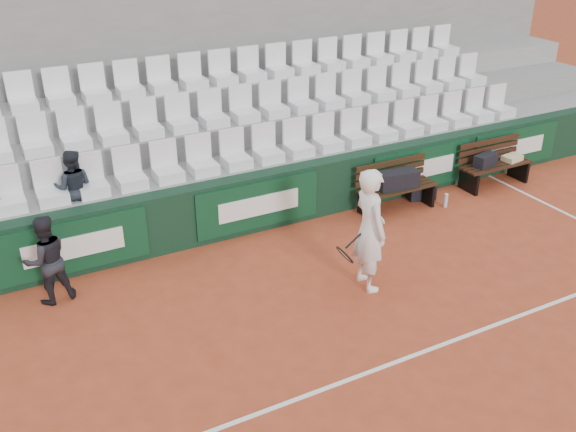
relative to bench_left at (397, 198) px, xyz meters
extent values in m
plane|color=#AB4326|center=(-2.39, -3.48, -0.23)|extent=(80.00, 80.00, 0.00)
cube|color=white|center=(-2.39, -3.48, -0.22)|extent=(18.00, 0.06, 0.01)
cube|color=#10311E|center=(-2.39, 0.52, 0.28)|extent=(18.00, 0.30, 1.00)
cube|color=#0C381E|center=(-5.59, 0.35, 0.30)|extent=(2.20, 0.04, 0.82)
cube|color=#0C381E|center=(-2.59, 0.35, 0.30)|extent=(2.20, 0.04, 0.82)
cube|color=#0C381E|center=(0.81, 0.35, 0.30)|extent=(2.20, 0.04, 0.82)
cube|color=#0C381E|center=(3.21, 0.35, 0.30)|extent=(2.20, 0.04, 0.82)
cube|color=gray|center=(-2.39, 1.15, 0.28)|extent=(18.00, 0.95, 1.00)
cube|color=gray|center=(-2.39, 2.10, 0.50)|extent=(18.00, 0.95, 1.45)
cube|color=#969693|center=(-2.39, 3.05, 0.72)|extent=(18.00, 0.95, 1.90)
cube|color=gray|center=(-2.39, 3.67, 1.98)|extent=(18.00, 0.30, 4.40)
cube|color=white|center=(-2.39, 0.97, 1.09)|extent=(11.90, 0.44, 0.63)
cube|color=white|center=(-2.39, 1.92, 1.54)|extent=(11.90, 0.44, 0.63)
cube|color=white|center=(-2.39, 2.87, 1.99)|extent=(11.90, 0.44, 0.63)
cube|color=black|center=(0.00, 0.00, 0.00)|extent=(1.50, 0.56, 0.45)
cube|color=#33190F|center=(2.36, 0.00, 0.00)|extent=(1.50, 0.56, 0.45)
cube|color=black|center=(-0.03, -0.02, 0.38)|extent=(0.77, 0.41, 0.32)
cube|color=black|center=(2.10, 0.03, 0.34)|extent=(0.54, 0.33, 0.23)
cube|color=#CEC185|center=(2.76, -0.01, 0.28)|extent=(0.40, 0.31, 0.10)
cube|color=black|center=(0.71, 0.18, -0.07)|extent=(0.56, 0.43, 0.30)
cylinder|color=silver|center=(-0.62, 0.03, -0.09)|extent=(0.08, 0.08, 0.27)
cylinder|color=silver|center=(0.87, -0.34, -0.09)|extent=(0.07, 0.07, 0.26)
imported|color=white|center=(-1.90, -1.85, 0.70)|extent=(0.50, 0.71, 1.84)
torus|color=black|center=(-2.30, -1.85, 0.40)|extent=(0.19, 0.30, 0.26)
cylinder|color=black|center=(-2.16, -1.85, 0.58)|extent=(0.26, 0.03, 0.20)
imported|color=black|center=(-6.02, -0.11, 0.43)|extent=(0.70, 0.59, 1.31)
imported|color=#1C222B|center=(-5.36, 1.02, 1.38)|extent=(0.70, 0.62, 1.20)
camera|label=1|loc=(-6.63, -8.36, 4.92)|focal=40.00mm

